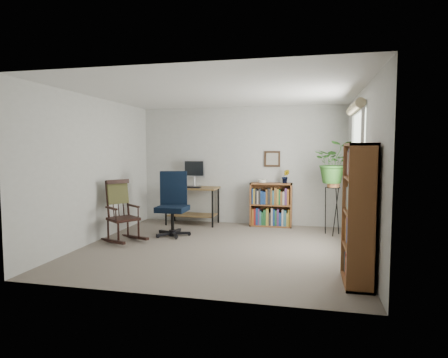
% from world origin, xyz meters
% --- Properties ---
extents(floor, '(4.20, 4.00, 0.00)m').
position_xyz_m(floor, '(0.00, 0.00, 0.00)').
color(floor, slate).
rests_on(floor, ground).
extents(ceiling, '(4.20, 4.00, 0.00)m').
position_xyz_m(ceiling, '(0.00, 0.00, 2.40)').
color(ceiling, silver).
rests_on(ceiling, ground).
extents(wall_back, '(4.20, 0.00, 2.40)m').
position_xyz_m(wall_back, '(0.00, 2.00, 1.20)').
color(wall_back, beige).
rests_on(wall_back, ground).
extents(wall_front, '(4.20, 0.00, 2.40)m').
position_xyz_m(wall_front, '(0.00, -2.00, 1.20)').
color(wall_front, beige).
rests_on(wall_front, ground).
extents(wall_left, '(0.00, 4.00, 2.40)m').
position_xyz_m(wall_left, '(-2.10, 0.00, 1.20)').
color(wall_left, beige).
rests_on(wall_left, ground).
extents(wall_right, '(0.00, 4.00, 2.40)m').
position_xyz_m(wall_right, '(2.10, 0.00, 1.20)').
color(wall_right, beige).
rests_on(wall_right, ground).
extents(window, '(0.12, 1.20, 1.50)m').
position_xyz_m(window, '(2.06, 0.30, 1.40)').
color(window, silver).
rests_on(window, wall_right).
extents(desk, '(1.06, 0.58, 0.76)m').
position_xyz_m(desk, '(-0.96, 1.70, 0.38)').
color(desk, brown).
rests_on(desk, floor).
extents(monitor, '(0.46, 0.16, 0.56)m').
position_xyz_m(monitor, '(-0.96, 1.84, 1.04)').
color(monitor, '#ACACB1').
rests_on(monitor, desk).
extents(keyboard, '(0.40, 0.15, 0.02)m').
position_xyz_m(keyboard, '(-0.96, 1.58, 0.78)').
color(keyboard, black).
rests_on(keyboard, desk).
extents(office_chair, '(0.77, 0.77, 1.16)m').
position_xyz_m(office_chair, '(-0.99, 0.61, 0.58)').
color(office_chair, black).
rests_on(office_chair, floor).
extents(rocking_chair, '(1.05, 0.97, 1.05)m').
position_xyz_m(rocking_chair, '(-1.65, 0.05, 0.52)').
color(rocking_chair, black).
rests_on(rocking_chair, floor).
extents(low_bookshelf, '(0.83, 0.28, 0.87)m').
position_xyz_m(low_bookshelf, '(0.64, 1.82, 0.44)').
color(low_bookshelf, brown).
rests_on(low_bookshelf, floor).
extents(tall_bookshelf, '(0.30, 0.70, 1.61)m').
position_xyz_m(tall_bookshelf, '(1.92, -1.17, 0.80)').
color(tall_bookshelf, brown).
rests_on(tall_bookshelf, floor).
extents(plant_stand, '(0.35, 0.35, 1.01)m').
position_xyz_m(plant_stand, '(1.80, 1.32, 0.50)').
color(plant_stand, black).
rests_on(plant_stand, floor).
extents(spider_plant, '(1.69, 1.88, 1.46)m').
position_xyz_m(spider_plant, '(1.80, 1.32, 1.67)').
color(spider_plant, '#326A25').
rests_on(spider_plant, plant_stand).
extents(potted_plant_small, '(0.13, 0.24, 0.11)m').
position_xyz_m(potted_plant_small, '(0.92, 1.83, 0.93)').
color(potted_plant_small, '#326A25').
rests_on(potted_plant_small, low_bookshelf).
extents(framed_picture, '(0.32, 0.04, 0.32)m').
position_xyz_m(framed_picture, '(0.64, 1.97, 1.35)').
color(framed_picture, black).
rests_on(framed_picture, wall_back).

